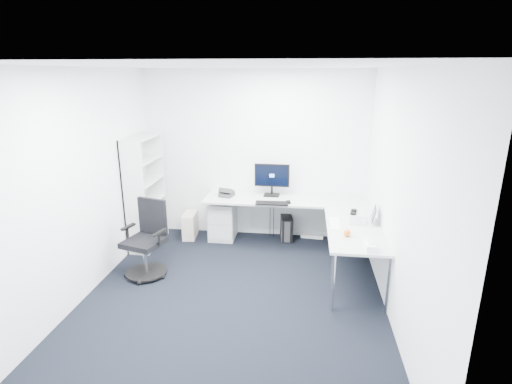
# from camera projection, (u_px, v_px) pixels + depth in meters

# --- Properties ---
(ground) EXTENTS (4.20, 4.20, 0.00)m
(ground) POSITION_uv_depth(u_px,v_px,m) (233.00, 299.00, 4.83)
(ground) COLOR black
(ceiling) EXTENTS (4.20, 4.20, 0.00)m
(ceiling) POSITION_uv_depth(u_px,v_px,m) (228.00, 66.00, 4.05)
(ceiling) COLOR white
(wall_back) EXTENTS (3.60, 0.02, 2.70)m
(wall_back) POSITION_uv_depth(u_px,v_px,m) (255.00, 155.00, 6.43)
(wall_back) COLOR white
(wall_back) RESTS_ON ground
(wall_front) EXTENTS (3.60, 0.02, 2.70)m
(wall_front) POSITION_uv_depth(u_px,v_px,m) (167.00, 291.00, 2.44)
(wall_front) COLOR white
(wall_front) RESTS_ON ground
(wall_left) EXTENTS (0.02, 4.20, 2.70)m
(wall_left) POSITION_uv_depth(u_px,v_px,m) (79.00, 187.00, 4.66)
(wall_left) COLOR white
(wall_left) RESTS_ON ground
(wall_right) EXTENTS (0.02, 4.20, 2.70)m
(wall_right) POSITION_uv_depth(u_px,v_px,m) (398.00, 199.00, 4.22)
(wall_right) COLOR white
(wall_right) RESTS_ON ground
(l_desk) EXTENTS (2.57, 1.44, 0.75)m
(l_desk) POSITION_uv_depth(u_px,v_px,m) (285.00, 229.00, 5.98)
(l_desk) COLOR #B6B8B9
(l_desk) RESTS_ON ground
(drawer_pedestal) EXTENTS (0.41, 0.51, 0.62)m
(drawer_pedestal) POSITION_uv_depth(u_px,v_px,m) (223.00, 220.00, 6.56)
(drawer_pedestal) COLOR #B6B8B9
(drawer_pedestal) RESTS_ON ground
(bookshelf) EXTENTS (0.34, 0.86, 1.73)m
(bookshelf) POSITION_uv_depth(u_px,v_px,m) (145.00, 192.00, 6.15)
(bookshelf) COLOR silver
(bookshelf) RESTS_ON ground
(task_chair) EXTENTS (0.70, 0.70, 1.02)m
(task_chair) POSITION_uv_depth(u_px,v_px,m) (144.00, 240.00, 5.26)
(task_chair) COLOR black
(task_chair) RESTS_ON ground
(black_pc_tower) EXTENTS (0.23, 0.42, 0.39)m
(black_pc_tower) POSITION_uv_depth(u_px,v_px,m) (286.00, 227.00, 6.54)
(black_pc_tower) COLOR black
(black_pc_tower) RESTS_ON ground
(beige_pc_tower) EXTENTS (0.23, 0.45, 0.41)m
(beige_pc_tower) POSITION_uv_depth(u_px,v_px,m) (190.00, 225.00, 6.61)
(beige_pc_tower) COLOR beige
(beige_pc_tower) RESTS_ON ground
(power_strip) EXTENTS (0.37, 0.09, 0.04)m
(power_strip) POSITION_uv_depth(u_px,v_px,m) (312.00, 237.00, 6.60)
(power_strip) COLOR white
(power_strip) RESTS_ON ground
(monitor) EXTENTS (0.56, 0.19, 0.53)m
(monitor) POSITION_uv_depth(u_px,v_px,m) (272.00, 180.00, 6.28)
(monitor) COLOR black
(monitor) RESTS_ON l_desk
(black_keyboard) EXTENTS (0.49, 0.19, 0.02)m
(black_keyboard) POSITION_uv_depth(u_px,v_px,m) (272.00, 203.00, 5.95)
(black_keyboard) COLOR black
(black_keyboard) RESTS_ON l_desk
(mouse) EXTENTS (0.08, 0.11, 0.03)m
(mouse) POSITION_uv_depth(u_px,v_px,m) (288.00, 202.00, 5.99)
(mouse) COLOR black
(mouse) RESTS_ON l_desk
(desk_phone) EXTENTS (0.25, 0.25, 0.14)m
(desk_phone) POSITION_uv_depth(u_px,v_px,m) (227.00, 192.00, 6.30)
(desk_phone) COLOR #2F2F32
(desk_phone) RESTS_ON l_desk
(laptop) EXTENTS (0.36, 0.35, 0.23)m
(laptop) POSITION_uv_depth(u_px,v_px,m) (359.00, 213.00, 5.22)
(laptop) COLOR silver
(laptop) RESTS_ON l_desk
(white_keyboard) EXTENTS (0.13, 0.43, 0.01)m
(white_keyboard) POSITION_uv_depth(u_px,v_px,m) (335.00, 224.00, 5.16)
(white_keyboard) COLOR white
(white_keyboard) RESTS_ON l_desk
(headphones) EXTENTS (0.15, 0.21, 0.05)m
(headphones) POSITION_uv_depth(u_px,v_px,m) (354.00, 211.00, 5.56)
(headphones) COLOR black
(headphones) RESTS_ON l_desk
(orange_fruit) EXTENTS (0.09, 0.09, 0.09)m
(orange_fruit) POSITION_uv_depth(u_px,v_px,m) (347.00, 233.00, 4.76)
(orange_fruit) COLOR orange
(orange_fruit) RESTS_ON l_desk
(tissue_box) EXTENTS (0.12, 0.22, 0.07)m
(tissue_box) POSITION_uv_depth(u_px,v_px,m) (369.00, 246.00, 4.42)
(tissue_box) COLOR white
(tissue_box) RESTS_ON l_desk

